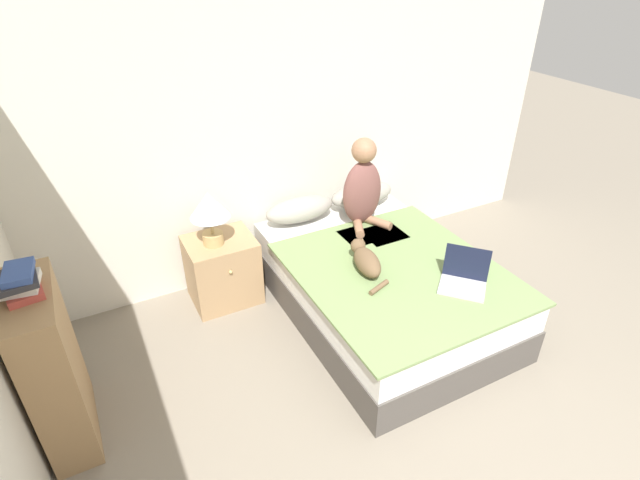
{
  "coord_description": "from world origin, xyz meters",
  "views": [
    {
      "loc": [
        -1.61,
        -0.4,
        2.61
      ],
      "look_at": [
        -0.29,
        2.12,
        0.87
      ],
      "focal_mm": 28.0,
      "sensor_mm": 36.0,
      "label": 1
    }
  ],
  "objects_px": {
    "pillow_far": "(362,194)",
    "cat_tabby": "(366,260)",
    "bed": "(382,286)",
    "nightstand": "(223,270)",
    "laptop_open": "(464,279)",
    "bookshelf": "(53,368)",
    "book_stack_top": "(20,283)",
    "table_lamp": "(209,209)",
    "pillow_near": "(300,209)",
    "person_sitting": "(363,187)"
  },
  "relations": [
    {
      "from": "cat_tabby",
      "to": "table_lamp",
      "type": "relative_size",
      "value": 1.16
    },
    {
      "from": "laptop_open",
      "to": "pillow_near",
      "type": "bearing_deg",
      "value": 161.32
    },
    {
      "from": "pillow_near",
      "to": "pillow_far",
      "type": "xyz_separation_m",
      "value": [
        0.62,
        0.0,
        0.0
      ]
    },
    {
      "from": "pillow_near",
      "to": "cat_tabby",
      "type": "xyz_separation_m",
      "value": [
        0.1,
        -0.9,
        -0.02
      ]
    },
    {
      "from": "pillow_near",
      "to": "laptop_open",
      "type": "relative_size",
      "value": 1.45
    },
    {
      "from": "person_sitting",
      "to": "nightstand",
      "type": "height_order",
      "value": "person_sitting"
    },
    {
      "from": "pillow_far",
      "to": "book_stack_top",
      "type": "distance_m",
      "value": 2.8
    },
    {
      "from": "pillow_near",
      "to": "bookshelf",
      "type": "distance_m",
      "value": 2.18
    },
    {
      "from": "pillow_near",
      "to": "pillow_far",
      "type": "bearing_deg",
      "value": 0.0
    },
    {
      "from": "laptop_open",
      "to": "book_stack_top",
      "type": "relative_size",
      "value": 1.74
    },
    {
      "from": "nightstand",
      "to": "cat_tabby",
      "type": "bearing_deg",
      "value": -44.55
    },
    {
      "from": "bed",
      "to": "person_sitting",
      "type": "height_order",
      "value": "person_sitting"
    },
    {
      "from": "book_stack_top",
      "to": "pillow_far",
      "type": "bearing_deg",
      "value": 19.17
    },
    {
      "from": "pillow_near",
      "to": "person_sitting",
      "type": "relative_size",
      "value": 0.81
    },
    {
      "from": "pillow_far",
      "to": "cat_tabby",
      "type": "height_order",
      "value": "pillow_far"
    },
    {
      "from": "bed",
      "to": "pillow_far",
      "type": "xyz_separation_m",
      "value": [
        0.31,
        0.84,
        0.37
      ]
    },
    {
      "from": "nightstand",
      "to": "bed",
      "type": "bearing_deg",
      "value": -36.12
    },
    {
      "from": "bed",
      "to": "bookshelf",
      "type": "xyz_separation_m",
      "value": [
        -2.29,
        -0.07,
        0.26
      ]
    },
    {
      "from": "bed",
      "to": "nightstand",
      "type": "height_order",
      "value": "nightstand"
    },
    {
      "from": "laptop_open",
      "to": "book_stack_top",
      "type": "distance_m",
      "value": 2.68
    },
    {
      "from": "pillow_far",
      "to": "bookshelf",
      "type": "distance_m",
      "value": 2.75
    },
    {
      "from": "book_stack_top",
      "to": "cat_tabby",
      "type": "bearing_deg",
      "value": 0.18
    },
    {
      "from": "table_lamp",
      "to": "book_stack_top",
      "type": "xyz_separation_m",
      "value": [
        -1.19,
        -0.81,
        0.25
      ]
    },
    {
      "from": "table_lamp",
      "to": "pillow_far",
      "type": "bearing_deg",
      "value": 3.98
    },
    {
      "from": "bed",
      "to": "laptop_open",
      "type": "xyz_separation_m",
      "value": [
        0.29,
        -0.53,
        0.32
      ]
    },
    {
      "from": "laptop_open",
      "to": "bookshelf",
      "type": "xyz_separation_m",
      "value": [
        -2.58,
        0.47,
        -0.05
      ]
    },
    {
      "from": "laptop_open",
      "to": "bookshelf",
      "type": "bearing_deg",
      "value": -142.7
    },
    {
      "from": "bed",
      "to": "pillow_near",
      "type": "relative_size",
      "value": 3.27
    },
    {
      "from": "nightstand",
      "to": "bookshelf",
      "type": "relative_size",
      "value": 0.54
    },
    {
      "from": "pillow_far",
      "to": "bed",
      "type": "bearing_deg",
      "value": -110.3
    },
    {
      "from": "pillow_far",
      "to": "table_lamp",
      "type": "bearing_deg",
      "value": -176.02
    },
    {
      "from": "laptop_open",
      "to": "nightstand",
      "type": "distance_m",
      "value": 1.89
    },
    {
      "from": "person_sitting",
      "to": "cat_tabby",
      "type": "height_order",
      "value": "person_sitting"
    },
    {
      "from": "pillow_near",
      "to": "nightstand",
      "type": "relative_size",
      "value": 1.08
    },
    {
      "from": "pillow_far",
      "to": "cat_tabby",
      "type": "relative_size",
      "value": 1.19
    },
    {
      "from": "book_stack_top",
      "to": "bed",
      "type": "bearing_deg",
      "value": 1.7
    },
    {
      "from": "bed",
      "to": "bookshelf",
      "type": "bearing_deg",
      "value": -178.28
    },
    {
      "from": "pillow_far",
      "to": "book_stack_top",
      "type": "height_order",
      "value": "book_stack_top"
    },
    {
      "from": "pillow_far",
      "to": "table_lamp",
      "type": "xyz_separation_m",
      "value": [
        -1.41,
        -0.1,
        0.24
      ]
    },
    {
      "from": "pillow_far",
      "to": "nightstand",
      "type": "bearing_deg",
      "value": -177.01
    },
    {
      "from": "pillow_near",
      "to": "pillow_far",
      "type": "distance_m",
      "value": 0.62
    },
    {
      "from": "pillow_far",
      "to": "laptop_open",
      "type": "relative_size",
      "value": 1.45
    },
    {
      "from": "laptop_open",
      "to": "nightstand",
      "type": "height_order",
      "value": "laptop_open"
    },
    {
      "from": "laptop_open",
      "to": "book_stack_top",
      "type": "height_order",
      "value": "book_stack_top"
    },
    {
      "from": "cat_tabby",
      "to": "table_lamp",
      "type": "distance_m",
      "value": 1.22
    },
    {
      "from": "pillow_far",
      "to": "laptop_open",
      "type": "xyz_separation_m",
      "value": [
        -0.01,
        -1.37,
        -0.05
      ]
    },
    {
      "from": "table_lamp",
      "to": "bookshelf",
      "type": "bearing_deg",
      "value": -145.89
    },
    {
      "from": "nightstand",
      "to": "bookshelf",
      "type": "distance_m",
      "value": 1.51
    },
    {
      "from": "cat_tabby",
      "to": "laptop_open",
      "type": "height_order",
      "value": "laptop_open"
    },
    {
      "from": "bed",
      "to": "book_stack_top",
      "type": "distance_m",
      "value": 2.45
    }
  ]
}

